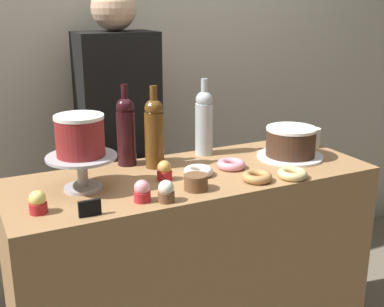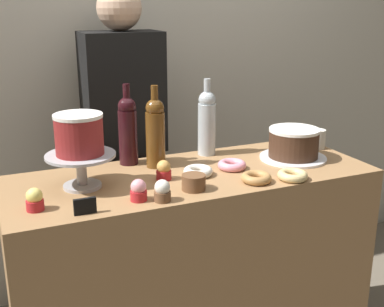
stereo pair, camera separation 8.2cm
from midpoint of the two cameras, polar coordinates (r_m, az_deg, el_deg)
The scene contains 21 objects.
back_wall at distance 2.60m, azimuth -6.65°, elevation 11.87°, with size 6.00×0.05×2.60m.
display_counter at distance 2.10m, azimuth 1.16°, elevation -13.90°, with size 1.41×0.53×0.90m.
cake_stand_pedestal at distance 1.78m, azimuth -11.27°, elevation -1.25°, with size 0.24×0.24×0.12m.
white_layer_cake at distance 1.75m, azimuth -11.47°, elevation 2.17°, with size 0.17×0.17×0.14m.
silver_serving_platter at distance 2.13m, azimuth 12.57°, elevation -0.49°, with size 0.28×0.28×0.01m.
chocolate_round_cake at distance 2.12m, azimuth 12.68°, elevation 1.20°, with size 0.21×0.21×0.12m.
wine_bottle_clear at distance 2.12m, azimuth 2.82°, elevation 3.67°, with size 0.08×0.08×0.33m.
wine_bottle_dark_red at distance 2.00m, azimuth -6.18°, elevation 2.79°, with size 0.08×0.08×0.33m.
wine_bottle_amber at distance 1.95m, azimuth -3.01°, elevation 2.53°, with size 0.08×0.08×0.33m.
cupcake_strawberry at distance 1.65m, azimuth -4.71°, elevation -4.25°, with size 0.06×0.06×0.07m.
cupcake_caramel at distance 1.84m, azimuth -1.97°, elevation -1.96°, with size 0.06×0.06×0.07m.
cupcake_vanilla at distance 1.64m, azimuth -1.97°, elevation -4.33°, with size 0.06×0.06×0.07m.
cupcake_lemon at distance 1.64m, azimuth -16.16°, elevation -5.13°, with size 0.06×0.06×0.07m.
donut_pink at distance 1.97m, azimuth 5.78°, elevation -1.32°, with size 0.11×0.11×0.03m.
donut_maple at distance 1.84m, azimuth 8.63°, elevation -2.77°, with size 0.11×0.11×0.03m.
donut_glazed at distance 1.89m, azimuth 12.65°, elevation -2.46°, with size 0.11×0.11×0.03m.
donut_sugar at distance 1.89m, azimuth 1.95°, elevation -2.06°, with size 0.11×0.11×0.03m.
cookie_stack at distance 1.74m, azimuth 1.55°, elevation -3.31°, with size 0.08×0.08×0.05m.
price_sign_chalkboard at distance 1.58m, azimuth -10.66°, elevation -5.95°, with size 0.07×0.01×0.05m.
coffee_cup_ceramic at distance 2.31m, azimuth 15.06°, elevation 1.61°, with size 0.08×0.08×0.08m.
barista_figure at distance 2.41m, azimuth -6.68°, elevation 0.24°, with size 0.36×0.22×1.60m.
Camera 2 is at (-0.72, -1.65, 1.53)m, focal length 46.68 mm.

